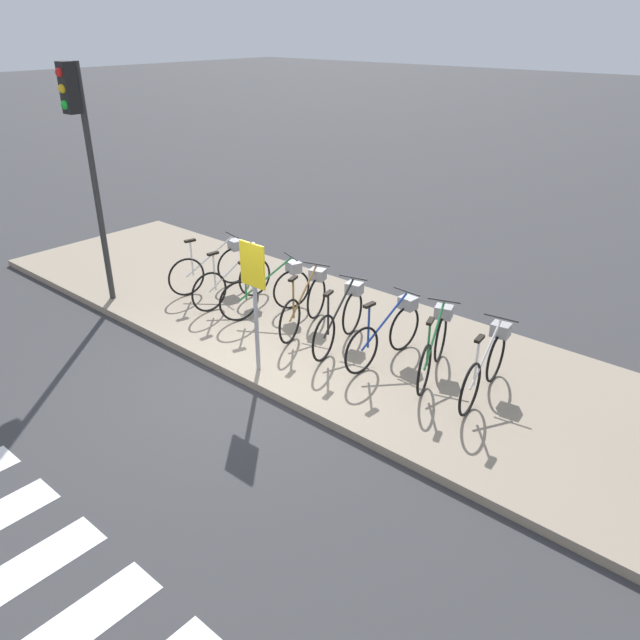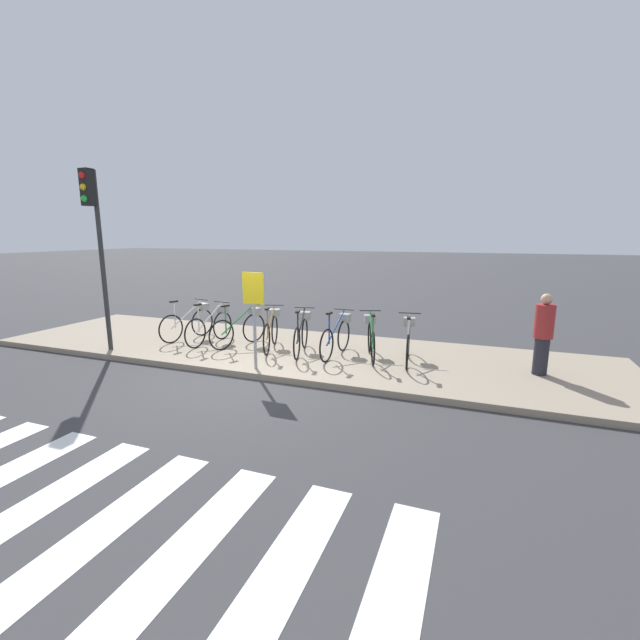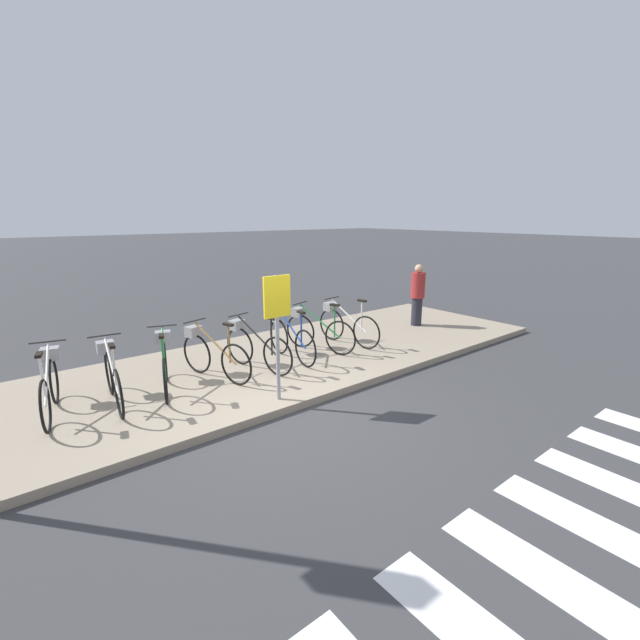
{
  "view_description": "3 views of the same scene",
  "coord_description": "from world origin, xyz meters",
  "px_view_note": "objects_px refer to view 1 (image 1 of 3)",
  "views": [
    {
      "loc": [
        5.69,
        -4.91,
        4.59
      ],
      "look_at": [
        0.41,
        1.18,
        0.69
      ],
      "focal_mm": 35.0,
      "sensor_mm": 36.0,
      "label": 1
    },
    {
      "loc": [
        4.05,
        -6.75,
        2.7
      ],
      "look_at": [
        1.34,
        0.38,
        1.16
      ],
      "focal_mm": 24.0,
      "sensor_mm": 36.0,
      "label": 2
    },
    {
      "loc": [
        -3.21,
        -4.77,
        2.84
      ],
      "look_at": [
        1.23,
        0.82,
        1.06
      ],
      "focal_mm": 24.0,
      "sensor_mm": 36.0,
      "label": 3
    }
  ],
  "objects_px": {
    "traffic_light": "(81,138)",
    "sign_post": "(254,286)",
    "parked_bicycle_2": "(271,289)",
    "parked_bicycle_3": "(306,302)",
    "parked_bicycle_4": "(341,317)",
    "parked_bicycle_6": "(435,344)",
    "parked_bicycle_0": "(215,265)",
    "parked_bicycle_7": "(487,363)",
    "parked_bicycle_1": "(237,278)",
    "parked_bicycle_5": "(388,331)"
  },
  "relations": [
    {
      "from": "parked_bicycle_2",
      "to": "parked_bicycle_4",
      "type": "bearing_deg",
      "value": -2.64
    },
    {
      "from": "parked_bicycle_2",
      "to": "parked_bicycle_3",
      "type": "bearing_deg",
      "value": -0.07
    },
    {
      "from": "parked_bicycle_1",
      "to": "parked_bicycle_3",
      "type": "xyz_separation_m",
      "value": [
        1.58,
        0.04,
        0.0
      ]
    },
    {
      "from": "parked_bicycle_0",
      "to": "parked_bicycle_2",
      "type": "relative_size",
      "value": 1.03
    },
    {
      "from": "parked_bicycle_3",
      "to": "parked_bicycle_2",
      "type": "bearing_deg",
      "value": 179.93
    },
    {
      "from": "parked_bicycle_3",
      "to": "parked_bicycle_5",
      "type": "xyz_separation_m",
      "value": [
        1.58,
        0.0,
        0.0
      ]
    },
    {
      "from": "parked_bicycle_4",
      "to": "parked_bicycle_5",
      "type": "relative_size",
      "value": 0.98
    },
    {
      "from": "parked_bicycle_5",
      "to": "parked_bicycle_7",
      "type": "xyz_separation_m",
      "value": [
        1.51,
        0.08,
        0.0
      ]
    },
    {
      "from": "parked_bicycle_0",
      "to": "parked_bicycle_5",
      "type": "height_order",
      "value": "same"
    },
    {
      "from": "parked_bicycle_0",
      "to": "parked_bicycle_7",
      "type": "xyz_separation_m",
      "value": [
        5.43,
        -0.04,
        0.0
      ]
    },
    {
      "from": "parked_bicycle_4",
      "to": "parked_bicycle_6",
      "type": "bearing_deg",
      "value": 5.97
    },
    {
      "from": "parked_bicycle_0",
      "to": "parked_bicycle_2",
      "type": "bearing_deg",
      "value": -4.3
    },
    {
      "from": "parked_bicycle_4",
      "to": "parked_bicycle_5",
      "type": "distance_m",
      "value": 0.8
    },
    {
      "from": "parked_bicycle_6",
      "to": "traffic_light",
      "type": "relative_size",
      "value": 0.41
    },
    {
      "from": "parked_bicycle_4",
      "to": "traffic_light",
      "type": "xyz_separation_m",
      "value": [
        -4.16,
        -1.43,
        2.35
      ]
    },
    {
      "from": "parked_bicycle_0",
      "to": "sign_post",
      "type": "relative_size",
      "value": 0.87
    },
    {
      "from": "parked_bicycle_4",
      "to": "parked_bicycle_7",
      "type": "xyz_separation_m",
      "value": [
        2.31,
        0.15,
        0.0
      ]
    },
    {
      "from": "parked_bicycle_4",
      "to": "parked_bicycle_6",
      "type": "relative_size",
      "value": 1.02
    },
    {
      "from": "parked_bicycle_1",
      "to": "parked_bicycle_6",
      "type": "xyz_separation_m",
      "value": [
        3.88,
        0.13,
        0.0
      ]
    },
    {
      "from": "parked_bicycle_2",
      "to": "parked_bicycle_3",
      "type": "height_order",
      "value": "same"
    },
    {
      "from": "parked_bicycle_4",
      "to": "parked_bicycle_6",
      "type": "height_order",
      "value": "same"
    },
    {
      "from": "parked_bicycle_7",
      "to": "parked_bicycle_1",
      "type": "bearing_deg",
      "value": -178.51
    },
    {
      "from": "parked_bicycle_3",
      "to": "parked_bicycle_6",
      "type": "relative_size",
      "value": 1.01
    },
    {
      "from": "parked_bicycle_2",
      "to": "parked_bicycle_5",
      "type": "height_order",
      "value": "same"
    },
    {
      "from": "parked_bicycle_2",
      "to": "parked_bicycle_7",
      "type": "xyz_separation_m",
      "value": [
        3.88,
        0.08,
        0.0
      ]
    },
    {
      "from": "parked_bicycle_1",
      "to": "parked_bicycle_6",
      "type": "relative_size",
      "value": 1.04
    },
    {
      "from": "parked_bicycle_0",
      "to": "sign_post",
      "type": "xyz_separation_m",
      "value": [
        2.73,
        -1.57,
        0.84
      ]
    },
    {
      "from": "parked_bicycle_0",
      "to": "traffic_light",
      "type": "xyz_separation_m",
      "value": [
        -1.05,
        -1.62,
        2.35
      ]
    },
    {
      "from": "parked_bicycle_3",
      "to": "parked_bicycle_6",
      "type": "xyz_separation_m",
      "value": [
        2.3,
        0.09,
        0.0
      ]
    },
    {
      "from": "parked_bicycle_3",
      "to": "parked_bicycle_5",
      "type": "height_order",
      "value": "same"
    },
    {
      "from": "parked_bicycle_0",
      "to": "sign_post",
      "type": "distance_m",
      "value": 3.26
    },
    {
      "from": "parked_bicycle_0",
      "to": "parked_bicycle_2",
      "type": "xyz_separation_m",
      "value": [
        1.54,
        -0.12,
        0.0
      ]
    },
    {
      "from": "parked_bicycle_1",
      "to": "parked_bicycle_5",
      "type": "distance_m",
      "value": 3.16
    },
    {
      "from": "parked_bicycle_4",
      "to": "traffic_light",
      "type": "distance_m",
      "value": 4.99
    },
    {
      "from": "parked_bicycle_6",
      "to": "parked_bicycle_7",
      "type": "relative_size",
      "value": 0.96
    },
    {
      "from": "traffic_light",
      "to": "parked_bicycle_6",
      "type": "bearing_deg",
      "value": 15.6
    },
    {
      "from": "parked_bicycle_4",
      "to": "traffic_light",
      "type": "height_order",
      "value": "traffic_light"
    },
    {
      "from": "parked_bicycle_3",
      "to": "traffic_light",
      "type": "height_order",
      "value": "traffic_light"
    },
    {
      "from": "parked_bicycle_1",
      "to": "parked_bicycle_7",
      "type": "xyz_separation_m",
      "value": [
        4.67,
        0.12,
        0.0
      ]
    },
    {
      "from": "parked_bicycle_1",
      "to": "parked_bicycle_7",
      "type": "bearing_deg",
      "value": 1.49
    },
    {
      "from": "parked_bicycle_3",
      "to": "parked_bicycle_7",
      "type": "xyz_separation_m",
      "value": [
        3.09,
        0.08,
        0.0
      ]
    },
    {
      "from": "parked_bicycle_7",
      "to": "traffic_light",
      "type": "height_order",
      "value": "traffic_light"
    },
    {
      "from": "parked_bicycle_3",
      "to": "sign_post",
      "type": "bearing_deg",
      "value": -74.92
    },
    {
      "from": "traffic_light",
      "to": "sign_post",
      "type": "distance_m",
      "value": 4.07
    },
    {
      "from": "parked_bicycle_6",
      "to": "traffic_light",
      "type": "height_order",
      "value": "traffic_light"
    },
    {
      "from": "parked_bicycle_0",
      "to": "parked_bicycle_4",
      "type": "xyz_separation_m",
      "value": [
        3.12,
        -0.19,
        0.0
      ]
    },
    {
      "from": "parked_bicycle_0",
      "to": "traffic_light",
      "type": "bearing_deg",
      "value": -122.91
    },
    {
      "from": "parked_bicycle_2",
      "to": "parked_bicycle_0",
      "type": "bearing_deg",
      "value": 175.7
    },
    {
      "from": "parked_bicycle_3",
      "to": "parked_bicycle_0",
      "type": "bearing_deg",
      "value": 177.13
    },
    {
      "from": "parked_bicycle_0",
      "to": "parked_bicycle_1",
      "type": "distance_m",
      "value": 0.78
    }
  ]
}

